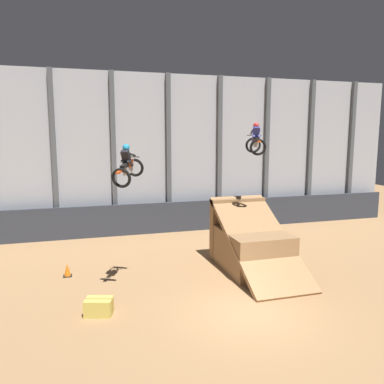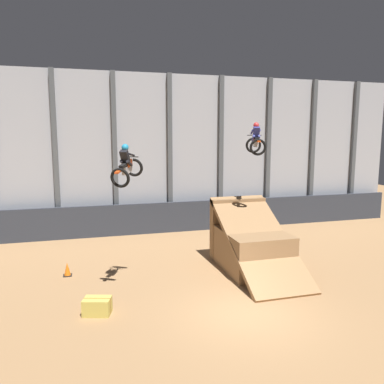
{
  "view_description": "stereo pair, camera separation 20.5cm",
  "coord_description": "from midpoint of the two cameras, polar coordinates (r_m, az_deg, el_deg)",
  "views": [
    {
      "loc": [
        -5.11,
        -10.91,
        5.94
      ],
      "look_at": [
        -0.33,
        5.63,
        3.39
      ],
      "focal_mm": 35.0,
      "sensor_mm": 36.0,
      "label": 1
    },
    {
      "loc": [
        -4.91,
        -10.96,
        5.94
      ],
      "look_at": [
        -0.33,
        5.63,
        3.39
      ],
      "focal_mm": 35.0,
      "sensor_mm": 36.0,
      "label": 2
    }
  ],
  "objects": [
    {
      "name": "hay_bale_trackside",
      "position": [
        13.53,
        -13.81,
        -16.55
      ],
      "size": [
        1.03,
        0.83,
        0.57
      ],
      "rotation": [
        0.0,
        0.0,
        2.86
      ],
      "color": "#CCB751",
      "rests_on": "ground_plane"
    },
    {
      "name": "traffic_cone_near_ramp",
      "position": [
        17.25,
        -18.14,
        -11.14
      ],
      "size": [
        0.36,
        0.36,
        0.58
      ],
      "color": "black",
      "rests_on": "ground_plane"
    },
    {
      "name": "rider_bike_left_air",
      "position": [
        14.02,
        -9.52,
        3.84
      ],
      "size": [
        1.4,
        1.82,
        1.58
      ],
      "rotation": [
        0.19,
        0.0,
        -0.48
      ],
      "color": "black"
    },
    {
      "name": "ground_plane",
      "position": [
        13.41,
        8.65,
        -17.95
      ],
      "size": [
        60.0,
        60.0,
        0.0
      ],
      "primitive_type": "plane",
      "color": "#9E754C"
    },
    {
      "name": "dirt_ramp",
      "position": [
        17.51,
        9.08,
        -7.86
      ],
      "size": [
        2.72,
        5.41,
        3.12
      ],
      "color": "#966F48",
      "rests_on": "ground_plane"
    },
    {
      "name": "arena_back_wall",
      "position": [
        23.71,
        -3.24,
        5.88
      ],
      "size": [
        32.0,
        0.4,
        9.77
      ],
      "color": "#A3A8B2",
      "rests_on": "ground_plane"
    },
    {
      "name": "lower_barrier",
      "position": [
        23.48,
        -2.77,
        -3.84
      ],
      "size": [
        31.36,
        0.2,
        1.9
      ],
      "color": "#2D333D",
      "rests_on": "ground_plane"
    },
    {
      "name": "rider_bike_right_air",
      "position": [
        17.39,
        10.03,
        7.64
      ],
      "size": [
        1.13,
        1.81,
        1.47
      ],
      "rotation": [
        0.04,
        0.0,
        -0.29
      ],
      "color": "black"
    }
  ]
}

